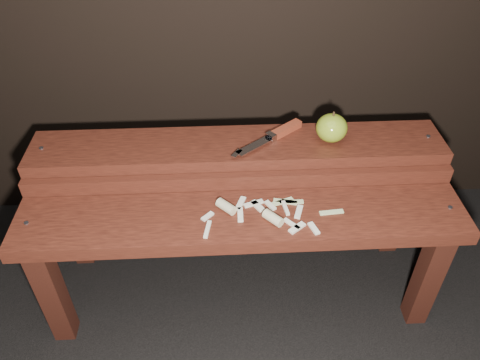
{
  "coord_description": "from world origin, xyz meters",
  "views": [
    {
      "loc": [
        -0.05,
        -0.94,
        1.28
      ],
      "look_at": [
        0.0,
        0.06,
        0.45
      ],
      "focal_mm": 35.0,
      "sensor_mm": 36.0,
      "label": 1
    }
  ],
  "objects_px": {
    "bench_rear_tier": "(238,167)",
    "knife": "(278,133)",
    "apple": "(332,128)",
    "bench_front_tier": "(242,236)"
  },
  "relations": [
    {
      "from": "bench_front_tier",
      "to": "knife",
      "type": "bearing_deg",
      "value": 65.02
    },
    {
      "from": "bench_front_tier",
      "to": "bench_rear_tier",
      "type": "distance_m",
      "value": 0.23
    },
    {
      "from": "knife",
      "to": "bench_rear_tier",
      "type": "bearing_deg",
      "value": -166.47
    },
    {
      "from": "bench_rear_tier",
      "to": "apple",
      "type": "relative_size",
      "value": 12.87
    },
    {
      "from": "bench_front_tier",
      "to": "apple",
      "type": "xyz_separation_m",
      "value": [
        0.27,
        0.23,
        0.19
      ]
    },
    {
      "from": "apple",
      "to": "knife",
      "type": "height_order",
      "value": "apple"
    },
    {
      "from": "bench_rear_tier",
      "to": "knife",
      "type": "xyz_separation_m",
      "value": [
        0.12,
        0.03,
        0.1
      ]
    },
    {
      "from": "bench_rear_tier",
      "to": "apple",
      "type": "bearing_deg",
      "value": 0.92
    },
    {
      "from": "apple",
      "to": "knife",
      "type": "distance_m",
      "value": 0.15
    },
    {
      "from": "bench_front_tier",
      "to": "knife",
      "type": "distance_m",
      "value": 0.32
    }
  ]
}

